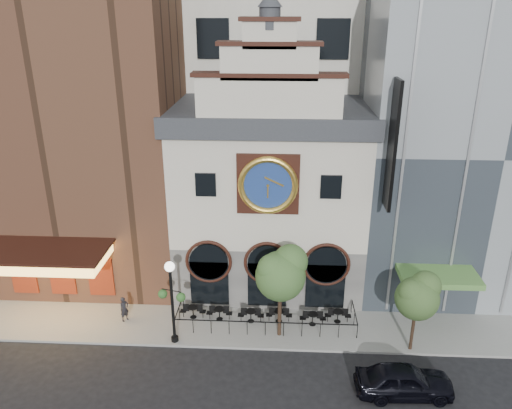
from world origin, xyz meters
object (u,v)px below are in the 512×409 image
Objects in this scene: bistro_0 at (193,311)px; bistro_3 at (279,315)px; lamppost at (172,293)px; bistro_2 at (251,315)px; car_right at (404,381)px; bistro_5 at (338,315)px; bistro_1 at (219,313)px; bistro_4 at (313,318)px; pedestrian at (124,309)px; tree_right at (418,295)px; tree_left at (281,272)px.

bistro_3 is (5.29, -0.14, 0.00)m from bistro_0.
bistro_2 is at bearing 41.38° from lamppost.
car_right is (11.54, -5.75, 0.21)m from bistro_0.
bistro_3 and bistro_5 have the same top height.
bistro_4 is (5.67, -0.25, 0.00)m from bistro_1.
car_right is (6.25, -5.61, 0.21)m from bistro_3.
bistro_1 is 0.98× the size of pedestrian.
pedestrian reaches higher than bistro_3.
tree_right is (5.40, -1.96, 3.02)m from bistro_4.
lamppost is at bearing -159.58° from bistro_3.
car_right is at bearing -0.60° from lamppost.
tree_right is (7.35, -0.91, -0.67)m from tree_left.
lamppost is 6.18m from tree_left.
pedestrian reaches higher than car_right.
bistro_1 and bistro_2 have the same top height.
tree_left reaches higher than bistro_5.
tree_left reaches higher than car_right.
tree_left is (3.73, -1.29, 3.68)m from bistro_1.
bistro_0 is 0.98× the size of pedestrian.
bistro_2 is at bearing 178.17° from bistro_4.
bistro_5 is 5.43m from tree_right.
bistro_2 is 0.28× the size of tree_left.
lamppost reaches higher than bistro_0.
bistro_2 is at bearing -177.31° from bistro_5.
bistro_0 is 1.00× the size of bistro_4.
bistro_0 is at bearing 89.22° from lamppost.
bistro_0 is 0.31× the size of lamppost.
pedestrian reaches higher than bistro_1.
bistro_5 is (3.56, 0.14, 0.00)m from bistro_3.
bistro_3 is (1.71, 0.11, 0.00)m from bistro_2.
car_right is at bearing -26.48° from bistro_0.
bistro_5 is 0.31× the size of lamppost.
bistro_0 and bistro_1 have the same top height.
pedestrian is (-5.75, -0.39, 0.34)m from bistro_1.
bistro_1 is 1.94m from bistro_2.
bistro_3 is at bearing -0.34° from bistro_1.
bistro_2 is at bearing 146.89° from tree_left.
bistro_0 is 4.15m from pedestrian.
bistro_3 is 1.00× the size of bistro_5.
tree_right is (12.72, -2.32, 3.02)m from bistro_0.
lamppost is (-12.20, 3.39, 2.49)m from car_right.
tree_left is at bearing -151.71° from bistro_4.
lamppost is (-2.31, -2.24, 2.70)m from bistro_1.
bistro_1 is 7.21m from bistro_5.
bistro_4 is at bearing -2.84° from bistro_0.
bistro_0 is 0.33× the size of tree_right.
car_right is at bearing -72.78° from pedestrian.
pedestrian is at bearing 166.68° from lamppost.
bistro_4 is at bearing -1.83° from bistro_2.
bistro_0 is at bearing 175.95° from bistro_1.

